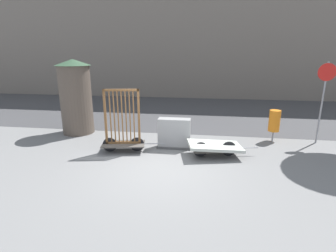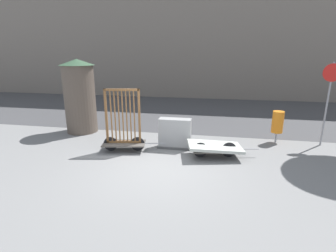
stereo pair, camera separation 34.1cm
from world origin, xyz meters
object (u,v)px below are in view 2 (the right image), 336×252
(bike_cart_with_bedframe, at_px, (124,131))
(utility_cabinet, at_px, (175,135))
(advertising_column, at_px, (80,96))
(trash_bin, at_px, (278,122))
(sign_post, at_px, (329,92))
(bike_cart_with_mattress, at_px, (215,147))

(bike_cart_with_bedframe, height_order, utility_cabinet, bike_cart_with_bedframe)
(advertising_column, bearing_deg, trash_bin, 0.00)
(utility_cabinet, xyz_separation_m, sign_post, (5.04, 1.20, 1.41))
(utility_cabinet, bearing_deg, bike_cart_with_mattress, -23.13)
(utility_cabinet, relative_size, sign_post, 0.40)
(utility_cabinet, distance_m, advertising_column, 4.37)
(bike_cart_with_bedframe, xyz_separation_m, trash_bin, (5.14, 1.79, 0.08))
(bike_cart_with_mattress, height_order, utility_cabinet, utility_cabinet)
(sign_post, xyz_separation_m, advertising_column, (-9.12, 0.01, -0.39))
(bike_cart_with_bedframe, height_order, advertising_column, advertising_column)
(trash_bin, distance_m, sign_post, 1.88)
(utility_cabinet, xyz_separation_m, trash_bin, (3.53, 1.21, 0.29))
(bike_cart_with_bedframe, distance_m, utility_cabinet, 1.73)
(trash_bin, height_order, advertising_column, advertising_column)
(trash_bin, xyz_separation_m, advertising_column, (-7.61, 0.00, 0.72))
(bike_cart_with_mattress, height_order, sign_post, sign_post)
(trash_bin, bearing_deg, advertising_column, 180.00)
(trash_bin, bearing_deg, utility_cabinet, -161.06)
(bike_cart_with_bedframe, relative_size, sign_post, 0.73)
(advertising_column, bearing_deg, utility_cabinet, -16.55)
(bike_cart_with_mattress, height_order, trash_bin, trash_bin)
(bike_cart_with_bedframe, bearing_deg, utility_cabinet, 9.53)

